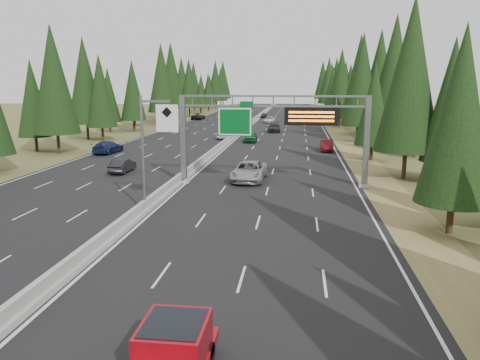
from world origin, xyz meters
The scene contains 19 objects.
road centered at (0.00, 80.00, 0.04)m, with size 32.00×260.00×0.08m, color black.
shoulder_right centered at (17.80, 80.00, 0.03)m, with size 3.60×260.00×0.06m, color olive.
shoulder_left centered at (-17.80, 80.00, 0.03)m, with size 3.60×260.00×0.06m, color brown.
median_barrier centered at (0.00, 80.00, 0.41)m, with size 0.70×260.00×0.85m.
sign_gantry centered at (8.92, 34.88, 5.27)m, with size 16.75×0.98×7.80m.
hov_sign_pole centered at (0.58, 24.97, 4.72)m, with size 2.80×0.50×8.00m.
tree_row_right centered at (21.96, 76.40, 9.35)m, with size 11.69×245.08×18.95m.
tree_row_left centered at (-21.64, 74.91, 9.05)m, with size 11.82×242.66×18.58m.
silver_minivan centered at (6.06, 36.68, 0.94)m, with size 2.87×6.22×1.73m, color #98989D.
red_pickup centered at (6.90, 6.46, 1.11)m, with size 2.03×5.69×1.86m.
car_ahead_green centered at (3.22, 66.03, 0.89)m, with size 1.92×4.76×1.62m, color #155C2A.
car_ahead_dkred centered at (14.26, 57.26, 0.81)m, with size 1.56×4.46×1.47m, color #570C14.
car_ahead_dkgrey centered at (6.04, 81.92, 0.89)m, with size 2.27×5.58×1.62m, color black.
car_ahead_white centered at (3.89, 102.87, 0.77)m, with size 2.30×5.00×1.39m, color silver.
car_ahead_far centered at (1.50, 118.77, 0.73)m, with size 1.54×3.83×1.31m, color black.
car_onc_near centered at (-7.02, 39.14, 0.78)m, with size 1.48×4.23×1.39m, color black.
car_onc_blue centered at (-13.79, 51.81, 0.87)m, with size 2.22×5.47×1.59m, color #15214C.
car_onc_white centered at (-1.64, 69.49, 0.81)m, with size 1.73×4.30×1.47m, color silver.
car_onc_far centered at (-14.50, 110.67, 0.84)m, with size 2.53×5.50×1.53m, color black.
Camera 1 is at (10.37, -5.35, 8.79)m, focal length 35.00 mm.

